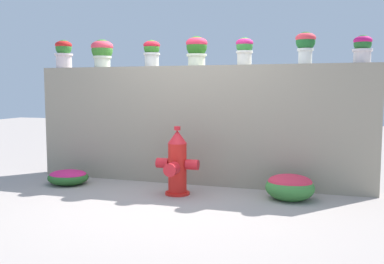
# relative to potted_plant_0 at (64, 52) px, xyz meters

# --- Properties ---
(ground_plane) EXTENTS (24.00, 24.00, 0.00)m
(ground_plane) POSITION_rel_potted_plant_0_xyz_m (2.15, -1.11, -1.92)
(ground_plane) COLOR gray
(stone_wall) EXTENTS (4.84, 0.34, 1.67)m
(stone_wall) POSITION_rel_potted_plant_0_xyz_m (2.15, 0.03, -1.08)
(stone_wall) COLOR gray
(stone_wall) RESTS_ON ground
(potted_plant_0) EXTENTS (0.28, 0.28, 0.43)m
(potted_plant_0) POSITION_rel_potted_plant_0_xyz_m (0.00, 0.00, 0.00)
(potted_plant_0) COLOR silver
(potted_plant_0) RESTS_ON stone_wall
(potted_plant_1) EXTENTS (0.33, 0.33, 0.42)m
(potted_plant_1) POSITION_rel_potted_plant_0_xyz_m (0.67, -0.01, -0.00)
(potted_plant_1) COLOR beige
(potted_plant_1) RESTS_ON stone_wall
(potted_plant_2) EXTENTS (0.24, 0.24, 0.39)m
(potted_plant_2) POSITION_rel_potted_plant_0_xyz_m (1.46, 0.04, -0.02)
(potted_plant_2) COLOR beige
(potted_plant_2) RESTS_ON stone_wall
(potted_plant_3) EXTENTS (0.30, 0.30, 0.42)m
(potted_plant_3) POSITION_rel_potted_plant_0_xyz_m (2.14, 0.04, -0.00)
(potted_plant_3) COLOR beige
(potted_plant_3) RESTS_ON stone_wall
(potted_plant_4) EXTENTS (0.24, 0.24, 0.37)m
(potted_plant_4) POSITION_rel_potted_plant_0_xyz_m (2.82, 0.02, -0.03)
(potted_plant_4) COLOR silver
(potted_plant_4) RESTS_ON stone_wall
(potted_plant_5) EXTENTS (0.26, 0.26, 0.41)m
(potted_plant_5) POSITION_rel_potted_plant_0_xyz_m (3.63, -0.01, 0.01)
(potted_plant_5) COLOR silver
(potted_plant_5) RESTS_ON stone_wall
(potted_plant_6) EXTENTS (0.25, 0.25, 0.35)m
(potted_plant_6) POSITION_rel_potted_plant_0_xyz_m (4.32, 0.05, -0.05)
(potted_plant_6) COLOR silver
(potted_plant_6) RESTS_ON stone_wall
(fire_hydrant) EXTENTS (0.56, 0.45, 0.88)m
(fire_hydrant) POSITION_rel_potted_plant_0_xyz_m (2.11, -0.73, -1.52)
(fire_hydrant) COLOR red
(fire_hydrant) RESTS_ON ground
(flower_bush_left) EXTENTS (0.58, 0.53, 0.21)m
(flower_bush_left) POSITION_rel_potted_plant_0_xyz_m (0.44, -0.63, -1.81)
(flower_bush_left) COLOR #295D26
(flower_bush_left) RESTS_ON ground
(flower_bush_right) EXTENTS (0.59, 0.53, 0.33)m
(flower_bush_right) POSITION_rel_potted_plant_0_xyz_m (3.51, -0.55, -1.75)
(flower_bush_right) COLOR #3D8238
(flower_bush_right) RESTS_ON ground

